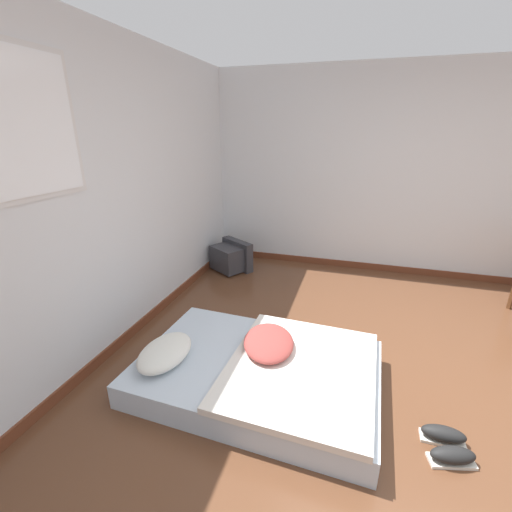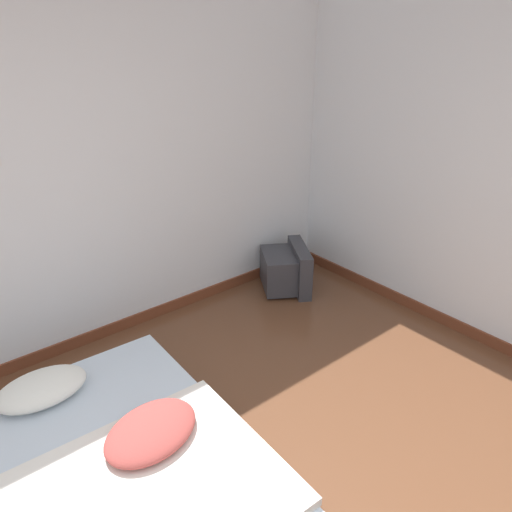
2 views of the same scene
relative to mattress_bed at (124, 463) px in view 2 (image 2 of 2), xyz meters
The scene contains 2 objects.
mattress_bed is the anchor object (origin of this frame).
crt_tv 2.30m from the mattress_bed, 25.90° to the left, with size 0.58×0.62×0.40m.
Camera 2 is at (-0.63, -0.60, 2.21)m, focal length 35.00 mm.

